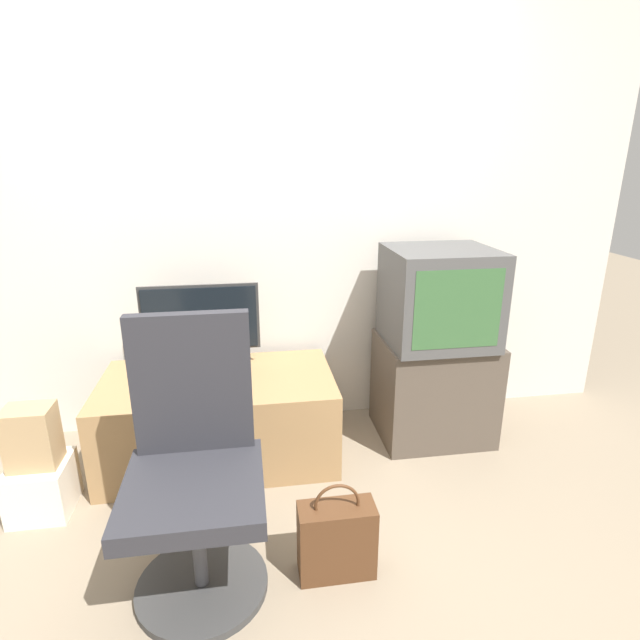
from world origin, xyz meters
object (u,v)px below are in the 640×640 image
main_monitor (201,324)px  office_chair (195,475)px  handbag (337,539)px  cardboard_box_lower (42,487)px  crt_tv (439,296)px  keyboard (195,388)px  mouse (238,385)px

main_monitor → office_chair: bearing=-88.3°
main_monitor → handbag: size_ratio=1.53×
cardboard_box_lower → handbag: bearing=-24.0°
crt_tv → handbag: (-0.71, -0.90, -0.67)m
keyboard → cardboard_box_lower: 0.78m
mouse → crt_tv: (1.07, 0.15, 0.36)m
keyboard → handbag: bearing=-53.3°
main_monitor → mouse: 0.41m
main_monitor → crt_tv: 1.26m
keyboard → office_chair: bearing=-85.3°
cardboard_box_lower → office_chair: bearing=-33.5°
office_chair → main_monitor: bearing=91.7°
handbag → main_monitor: bearing=117.3°
main_monitor → crt_tv: crt_tv is taller
cardboard_box_lower → handbag: 1.36m
keyboard → crt_tv: bearing=6.6°
crt_tv → mouse: bearing=-171.8°
keyboard → crt_tv: (1.27, 0.15, 0.37)m
handbag → office_chair: bearing=172.4°
keyboard → crt_tv: 1.33m
mouse → main_monitor: bearing=121.8°
main_monitor → keyboard: main_monitor is taller
handbag → keyboard: bearing=126.7°
crt_tv → cardboard_box_lower: 2.10m
office_chair → mouse: bearing=77.5°
keyboard → mouse: (0.21, -0.01, 0.01)m
office_chair → cardboard_box_lower: bearing=146.5°
keyboard → mouse: bearing=-1.6°
mouse → crt_tv: bearing=8.2°
keyboard → handbag: 0.99m
main_monitor → office_chair: (0.03, -0.97, -0.25)m
mouse → handbag: mouse is taller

